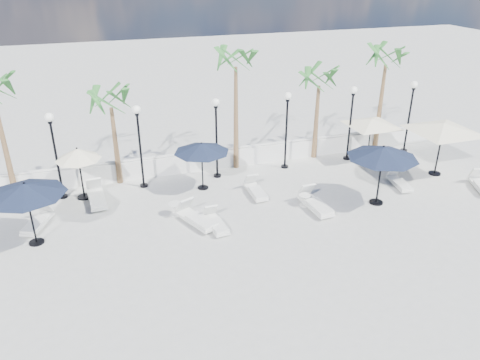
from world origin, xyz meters
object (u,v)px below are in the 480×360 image
object	(u,v)px
parasol_cream_sq_a	(444,124)
parasol_cream_small	(78,155)
lounger_2	(197,218)
lounger_4	(256,190)
lounger_3	(216,223)
parasol_navy_right	(383,153)
lounger_0	(37,222)
parasol_navy_mid	(202,148)
lounger_1	(97,197)
lounger_5	(315,204)
lounger_6	(399,182)
parasol_navy_left	(25,190)
parasol_cream_sq_b	(372,119)

from	to	relation	value
parasol_cream_sq_a	parasol_cream_small	xyz separation A→B (m)	(-16.25, 2.68, -0.55)
lounger_2	parasol_cream_sq_a	xyz separation A→B (m)	(12.08, 1.02, 2.31)
lounger_2	lounger_4	xyz separation A→B (m)	(3.07, 1.63, -0.03)
lounger_3	parasol_navy_right	world-z (taller)	parasol_navy_right
lounger_0	parasol_cream_sq_a	size ratio (longest dim) A/B	0.33
parasol_navy_mid	lounger_1	bearing A→B (deg)	179.27
lounger_3	parasol_cream_small	size ratio (longest dim) A/B	0.73
lounger_4	lounger_5	bearing A→B (deg)	-45.74
lounger_1	lounger_6	xyz separation A→B (m)	(13.28, -2.67, -0.04)
lounger_1	lounger_6	bearing A→B (deg)	-15.08
lounger_4	parasol_navy_left	world-z (taller)	parasol_navy_left
lounger_2	lounger_4	bearing A→B (deg)	4.64
lounger_1	lounger_3	world-z (taller)	lounger_1
lounger_5	parasol_navy_mid	xyz separation A→B (m)	(-3.99, 3.37, 1.70)
lounger_3	parasol_navy_left	world-z (taller)	parasol_navy_left
parasol_navy_right	lounger_3	bearing A→B (deg)	178.68
lounger_2	parasol_navy_mid	bearing A→B (deg)	48.41
lounger_4	parasol_navy_right	xyz separation A→B (m)	(4.64, -2.31, 2.10)
parasol_navy_left	parasol_navy_mid	size ratio (longest dim) A/B	1.13
lounger_1	lounger_6	distance (m)	13.54
lounger_5	parasol_navy_mid	world-z (taller)	parasol_navy_mid
parasol_navy_right	parasol_cream_sq_b	size ratio (longest dim) A/B	0.63
parasol_navy_right	parasol_cream_small	distance (m)	12.67
lounger_4	parasol_cream_sq_b	world-z (taller)	parasol_cream_sq_b
lounger_3	parasol_cream_small	bearing A→B (deg)	134.22
parasol_cream_sq_a	parasol_cream_small	bearing A→B (deg)	170.63
lounger_0	parasol_cream_small	bearing A→B (deg)	71.15
parasol_navy_left	lounger_5	bearing A→B (deg)	-4.42
parasol_cream_small	lounger_4	bearing A→B (deg)	-15.97
parasol_cream_sq_b	lounger_2	bearing A→B (deg)	-159.69
parasol_navy_mid	lounger_5	bearing A→B (deg)	-40.22
lounger_1	parasol_cream_sq_a	distance (m)	16.04
lounger_2	lounger_3	distance (m)	0.83
lounger_4	lounger_5	xyz separation A→B (m)	(1.91, -2.00, 0.03)
lounger_0	lounger_1	xyz separation A→B (m)	(2.29, 1.37, 0.03)
lounger_3	parasol_cream_sq_a	bearing A→B (deg)	3.13
lounger_6	parasol_cream_sq_a	size ratio (longest dim) A/B	0.31
lounger_3	lounger_4	world-z (taller)	lounger_4
parasol_cream_sq_a	parasol_cream_small	world-z (taller)	parasol_cream_sq_a
lounger_0	lounger_4	xyz separation A→B (m)	(9.02, -0.07, -0.00)
lounger_3	lounger_4	distance (m)	3.24
lounger_0	lounger_1	size ratio (longest dim) A/B	0.89
lounger_0	parasol_cream_sq_a	xyz separation A→B (m)	(18.03, -0.67, 2.34)
lounger_5	parasol_cream_small	bearing A→B (deg)	152.02
parasol_navy_mid	parasol_navy_right	world-z (taller)	parasol_navy_right
parasol_navy_left	parasol_cream_sq_a	xyz separation A→B (m)	(18.01, 0.55, 0.37)
lounger_0	parasol_navy_mid	world-z (taller)	parasol_navy_mid
lounger_0	parasol_navy_left	distance (m)	2.32
parasol_navy_left	parasol_cream_sq_a	distance (m)	18.03
lounger_5	lounger_6	distance (m)	4.69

